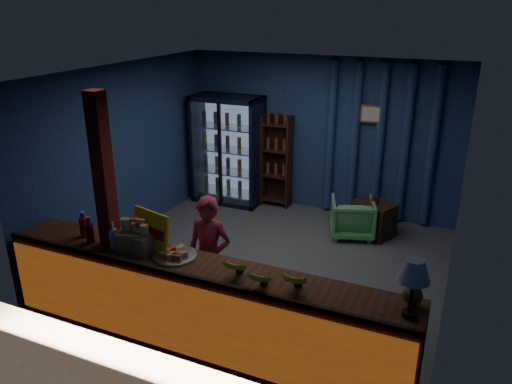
# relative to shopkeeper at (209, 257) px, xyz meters

# --- Properties ---
(ground) EXTENTS (4.60, 4.60, 0.00)m
(ground) POSITION_rel_shopkeeper_xyz_m (0.18, 1.34, -0.71)
(ground) COLOR #515154
(ground) RESTS_ON ground
(room_walls) EXTENTS (4.60, 4.60, 4.60)m
(room_walls) POSITION_rel_shopkeeper_xyz_m (0.18, 1.34, 0.86)
(room_walls) COLOR navy
(room_walls) RESTS_ON ground
(counter) EXTENTS (4.40, 0.57, 0.99)m
(counter) POSITION_rel_shopkeeper_xyz_m (0.18, -0.57, -0.24)
(counter) COLOR brown
(counter) RESTS_ON ground
(support_post) EXTENTS (0.16, 0.16, 2.60)m
(support_post) POSITION_rel_shopkeeper_xyz_m (-0.87, -0.56, 0.59)
(support_post) COLOR maroon
(support_post) RESTS_ON ground
(beverage_cooler) EXTENTS (1.20, 0.62, 1.90)m
(beverage_cooler) POSITION_rel_shopkeeper_xyz_m (-1.37, 3.25, 0.22)
(beverage_cooler) COLOR black
(beverage_cooler) RESTS_ON ground
(bottle_shelf) EXTENTS (0.50, 0.28, 1.60)m
(bottle_shelf) POSITION_rel_shopkeeper_xyz_m (-0.52, 3.39, 0.08)
(bottle_shelf) COLOR #3A1E12
(bottle_shelf) RESTS_ON ground
(curtain_folds) EXTENTS (1.74, 0.14, 2.50)m
(curtain_folds) POSITION_rel_shopkeeper_xyz_m (1.18, 3.48, 0.59)
(curtain_folds) COLOR navy
(curtain_folds) RESTS_ON room_walls
(framed_picture) EXTENTS (0.36, 0.04, 0.28)m
(framed_picture) POSITION_rel_shopkeeper_xyz_m (1.03, 3.43, 1.04)
(framed_picture) COLOR gold
(framed_picture) RESTS_ON room_walls
(shopkeeper) EXTENTS (0.55, 0.39, 1.43)m
(shopkeeper) POSITION_rel_shopkeeper_xyz_m (0.00, 0.00, 0.00)
(shopkeeper) COLOR #9D2A37
(shopkeeper) RESTS_ON ground
(green_chair) EXTENTS (0.81, 0.82, 0.60)m
(green_chair) POSITION_rel_shopkeeper_xyz_m (1.01, 2.66, -0.42)
(green_chair) COLOR #5CB869
(green_chair) RESTS_ON ground
(side_table) EXTENTS (0.71, 0.63, 0.64)m
(side_table) POSITION_rel_shopkeeper_xyz_m (1.30, 2.82, -0.44)
(side_table) COLOR #3A1E12
(side_table) RESTS_ON ground
(yellow_sign) EXTENTS (0.53, 0.23, 0.42)m
(yellow_sign) POSITION_rel_shopkeeper_xyz_m (-0.43, -0.46, 0.45)
(yellow_sign) COLOR yellow
(yellow_sign) RESTS_ON counter
(soda_bottles) EXTENTS (0.56, 0.17, 0.30)m
(soda_bottles) POSITION_rel_shopkeeper_xyz_m (-1.04, -0.56, 0.36)
(soda_bottles) COLOR #AB0B19
(soda_bottles) RESTS_ON counter
(snack_box_left) EXTENTS (0.39, 0.35, 0.35)m
(snack_box_left) POSITION_rel_shopkeeper_xyz_m (-0.58, -0.53, 0.36)
(snack_box_left) COLOR olive
(snack_box_left) RESTS_ON counter
(snack_box_centre) EXTENTS (0.33, 0.28, 0.32)m
(snack_box_centre) POSITION_rel_shopkeeper_xyz_m (-0.49, -0.54, 0.35)
(snack_box_centre) COLOR olive
(snack_box_centre) RESTS_ON counter
(pastry_tray) EXTENTS (0.45, 0.45, 0.07)m
(pastry_tray) POSITION_rel_shopkeeper_xyz_m (-0.10, -0.52, 0.26)
(pastry_tray) COLOR silver
(pastry_tray) RESTS_ON counter
(banana_bunches) EXTENTS (0.85, 0.32, 0.19)m
(banana_bunches) POSITION_rel_shopkeeper_xyz_m (0.94, -0.62, 0.33)
(banana_bunches) COLOR yellow
(banana_bunches) RESTS_ON counter
(table_lamp) EXTENTS (0.27, 0.27, 0.52)m
(table_lamp) POSITION_rel_shopkeeper_xyz_m (2.23, -0.61, 0.65)
(table_lamp) COLOR black
(table_lamp) RESTS_ON counter
(pineapple) EXTENTS (0.17, 0.17, 0.29)m
(pineapple) POSITION_rel_shopkeeper_xyz_m (2.23, -0.43, 0.36)
(pineapple) COLOR olive
(pineapple) RESTS_ON counter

